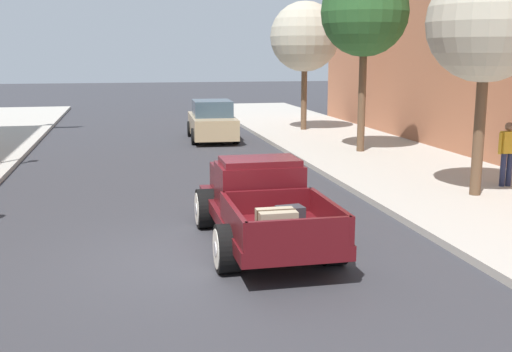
{
  "coord_description": "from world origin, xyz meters",
  "views": [
    {
      "loc": [
        -1.13,
        -10.23,
        3.48
      ],
      "look_at": [
        1.51,
        2.03,
        1.0
      ],
      "focal_mm": 43.21,
      "sensor_mm": 36.0,
      "label": 1
    }
  ],
  "objects_px": {
    "car_background_tan": "(212,122)",
    "pedestrian_sidewalk_right": "(508,150)",
    "hotrod_truck_maroon": "(260,202)",
    "street_tree_third": "(305,37)",
    "street_tree_nearest": "(487,23)",
    "street_tree_second": "(365,13)"
  },
  "relations": [
    {
      "from": "hotrod_truck_maroon",
      "to": "street_tree_second",
      "type": "height_order",
      "value": "street_tree_second"
    },
    {
      "from": "street_tree_second",
      "to": "street_tree_nearest",
      "type": "bearing_deg",
      "value": -88.82
    },
    {
      "from": "hotrod_truck_maroon",
      "to": "street_tree_nearest",
      "type": "relative_size",
      "value": 0.91
    },
    {
      "from": "pedestrian_sidewalk_right",
      "to": "street_tree_second",
      "type": "bearing_deg",
      "value": 102.96
    },
    {
      "from": "car_background_tan",
      "to": "pedestrian_sidewalk_right",
      "type": "xyz_separation_m",
      "value": [
        5.99,
        -11.32,
        0.32
      ]
    },
    {
      "from": "street_tree_nearest",
      "to": "hotrod_truck_maroon",
      "type": "bearing_deg",
      "value": -160.3
    },
    {
      "from": "hotrod_truck_maroon",
      "to": "street_tree_nearest",
      "type": "height_order",
      "value": "street_tree_nearest"
    },
    {
      "from": "pedestrian_sidewalk_right",
      "to": "street_tree_second",
      "type": "relative_size",
      "value": 0.27
    },
    {
      "from": "car_background_tan",
      "to": "street_tree_third",
      "type": "distance_m",
      "value": 5.83
    },
    {
      "from": "street_tree_nearest",
      "to": "street_tree_second",
      "type": "relative_size",
      "value": 0.87
    },
    {
      "from": "pedestrian_sidewalk_right",
      "to": "street_tree_third",
      "type": "xyz_separation_m",
      "value": [
        -1.58,
        12.9,
        3.16
      ]
    },
    {
      "from": "hotrod_truck_maroon",
      "to": "pedestrian_sidewalk_right",
      "type": "relative_size",
      "value": 3.0
    },
    {
      "from": "street_tree_nearest",
      "to": "street_tree_second",
      "type": "distance_m",
      "value": 7.1
    },
    {
      "from": "car_background_tan",
      "to": "pedestrian_sidewalk_right",
      "type": "bearing_deg",
      "value": -62.13
    },
    {
      "from": "pedestrian_sidewalk_right",
      "to": "street_tree_third",
      "type": "height_order",
      "value": "street_tree_third"
    },
    {
      "from": "street_tree_third",
      "to": "pedestrian_sidewalk_right",
      "type": "bearing_deg",
      "value": -83.0
    },
    {
      "from": "hotrod_truck_maroon",
      "to": "street_tree_third",
      "type": "xyz_separation_m",
      "value": [
        5.52,
        15.71,
        3.49
      ]
    },
    {
      "from": "street_tree_second",
      "to": "street_tree_third",
      "type": "height_order",
      "value": "street_tree_second"
    },
    {
      "from": "hotrod_truck_maroon",
      "to": "car_background_tan",
      "type": "xyz_separation_m",
      "value": [
        1.11,
        14.13,
        0.01
      ]
    },
    {
      "from": "pedestrian_sidewalk_right",
      "to": "street_tree_second",
      "type": "distance_m",
      "value": 7.5
    },
    {
      "from": "street_tree_nearest",
      "to": "street_tree_second",
      "type": "xyz_separation_m",
      "value": [
        -0.15,
        7.06,
        0.67
      ]
    },
    {
      "from": "hotrod_truck_maroon",
      "to": "street_tree_third",
      "type": "bearing_deg",
      "value": 70.65
    }
  ]
}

